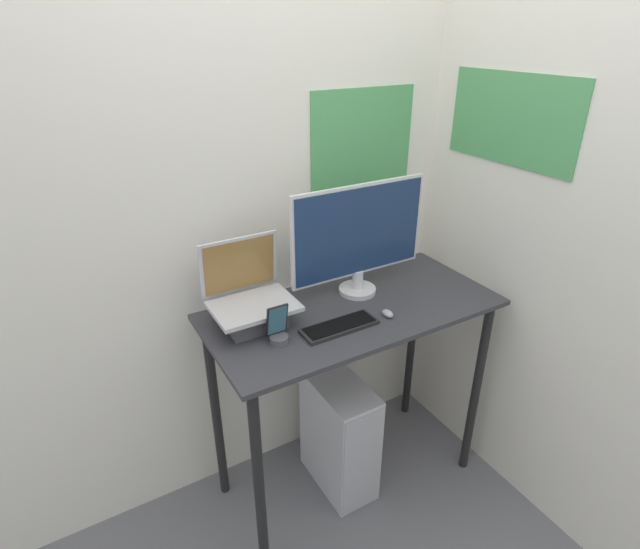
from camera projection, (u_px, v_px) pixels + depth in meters
name	position (u px, v px, depth m)	size (l,w,h in m)	color
ground_plane	(382.00, 521.00, 2.13)	(12.00, 12.00, 0.00)	slate
wall_back	(308.00, 189.00, 2.03)	(6.00, 0.06, 2.60)	silver
wall_side_right	(544.00, 206.00, 1.85)	(0.06, 6.00, 2.60)	silver
desk	(352.00, 340.00, 2.00)	(1.14, 0.54, 0.92)	#333338
laptop	(252.00, 304.00, 1.80)	(0.30, 0.24, 0.31)	#4C4C51
monitor	(359.00, 238.00, 1.93)	(0.59, 0.15, 0.45)	silver
keyboard	(339.00, 326.00, 1.79)	(0.29, 0.10, 0.02)	black
mouse	(388.00, 314.00, 1.87)	(0.03, 0.05, 0.02)	#99999E
cell_phone	(278.00, 331.00, 1.70)	(0.08, 0.07, 0.14)	#4C4C51
computer_tower	(339.00, 435.00, 2.21)	(0.20, 0.37, 0.55)	silver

